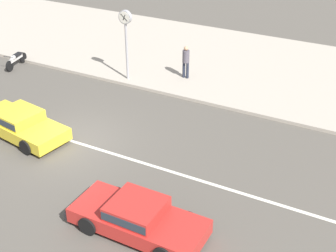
{
  "coord_description": "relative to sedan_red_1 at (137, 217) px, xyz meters",
  "views": [
    {
      "loc": [
        10.74,
        -12.09,
        9.73
      ],
      "look_at": [
        3.5,
        1.6,
        0.8
      ],
      "focal_mm": 50.0,
      "sensor_mm": 36.0,
      "label": 1
    }
  ],
  "objects": [
    {
      "name": "kerb_strip",
      "position": [
        -4.99,
        13.5,
        -0.46
      ],
      "size": [
        68.0,
        10.0,
        0.15
      ],
      "primitive_type": "cube",
      "color": "#ADA393",
      "rests_on": "ground"
    },
    {
      "name": "motorcycle_0",
      "position": [
        -12.24,
        7.82,
        -0.11
      ],
      "size": [
        0.6,
        1.8,
        0.8
      ],
      "color": "black",
      "rests_on": "ground"
    },
    {
      "name": "sedan_yellow_3",
      "position": [
        -7.04,
        2.62,
        0.0
      ],
      "size": [
        4.44,
        2.25,
        1.06
      ],
      "color": "yellow",
      "rests_on": "ground"
    },
    {
      "name": "lane_centre_stripe",
      "position": [
        -4.99,
        3.16,
        -0.53
      ],
      "size": [
        50.4,
        0.14,
        0.01
      ],
      "primitive_type": "cube",
      "color": "silver",
      "rests_on": "ground"
    },
    {
      "name": "street_clock",
      "position": [
        -5.99,
        9.02,
        2.19
      ],
      "size": [
        0.65,
        0.22,
        3.45
      ],
      "color": "#9E9EA3",
      "rests_on": "kerb_strip"
    },
    {
      "name": "ground_plane",
      "position": [
        -4.99,
        3.16,
        -0.53
      ],
      "size": [
        160.0,
        160.0,
        0.0
      ],
      "primitive_type": "plane",
      "color": "#544F47"
    },
    {
      "name": "sedan_red_1",
      "position": [
        0.0,
        0.0,
        0.0
      ],
      "size": [
        4.19,
        1.78,
        1.06
      ],
      "color": "red",
      "rests_on": "ground"
    },
    {
      "name": "pedestrian_near_clock",
      "position": [
        -3.51,
        10.46,
        0.58
      ],
      "size": [
        0.34,
        0.34,
        1.66
      ],
      "color": "#232838",
      "rests_on": "kerb_strip"
    }
  ]
}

